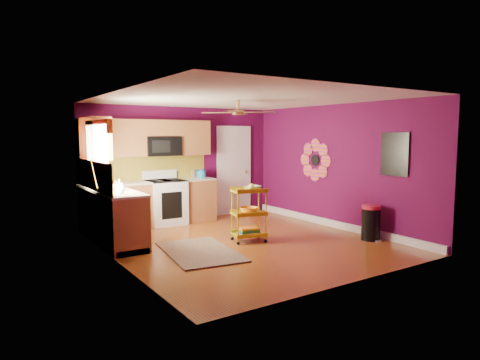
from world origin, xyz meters
TOP-DOWN VIEW (x-y plane):
  - ground at (0.00, 0.00)m, footprint 5.00×5.00m
  - room_envelope at (0.03, 0.00)m, footprint 4.54×5.04m
  - lower_cabinets at (-1.35, 1.82)m, footprint 2.81×2.31m
  - electric_range at (-0.55, 2.17)m, footprint 0.76×0.66m
  - upper_cabinetry at (-1.24, 2.17)m, footprint 2.80×2.30m
  - left_window at (-2.22, 1.05)m, footprint 0.08×1.35m
  - panel_door at (1.35, 2.47)m, footprint 0.95×0.11m
  - right_wall_art at (2.23, -0.34)m, footprint 0.04×2.74m
  - ceiling_fan at (0.00, 0.20)m, footprint 1.01×1.01m
  - shag_rug at (-0.98, -0.16)m, footprint 1.27×1.82m
  - rolling_cart at (0.10, -0.01)m, footprint 0.66×0.55m
  - trash_can at (1.98, -1.13)m, footprint 0.35×0.37m
  - teal_kettle at (0.35, 2.21)m, footprint 0.18×0.18m
  - toaster at (0.29, 2.33)m, footprint 0.22×0.15m
  - soap_bottle_a at (-1.88, 1.02)m, footprint 0.09×0.09m
  - soap_bottle_b at (-1.88, 1.23)m, footprint 0.12×0.12m
  - counter_dish at (-1.92, 1.77)m, footprint 0.28×0.28m
  - counter_cup at (-1.99, 0.61)m, footprint 0.11×0.11m

SIDE VIEW (x-z plane):
  - ground at x=0.00m, z-range 0.00..0.00m
  - shag_rug at x=-0.98m, z-range 0.00..0.02m
  - trash_can at x=1.98m, z-range 0.00..0.63m
  - lower_cabinets at x=-1.35m, z-range -0.04..0.90m
  - electric_range at x=-0.55m, z-range -0.08..1.05m
  - rolling_cart at x=0.10m, z-range 0.01..1.05m
  - counter_dish at x=-1.92m, z-range 0.94..1.01m
  - counter_cup at x=-1.99m, z-range 0.94..1.03m
  - soap_bottle_b at x=-1.88m, z-range 0.94..1.09m
  - teal_kettle at x=0.35m, z-range 0.92..1.13m
  - panel_door at x=1.35m, z-range -0.05..2.10m
  - toaster at x=0.29m, z-range 0.94..1.12m
  - soap_bottle_a at x=-1.88m, z-range 0.94..1.14m
  - right_wall_art at x=2.23m, z-range 0.92..1.96m
  - room_envelope at x=0.03m, z-range 0.37..2.89m
  - left_window at x=-2.22m, z-range 1.20..2.28m
  - upper_cabinetry at x=-1.24m, z-range 1.17..2.43m
  - ceiling_fan at x=0.00m, z-range 2.16..2.42m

